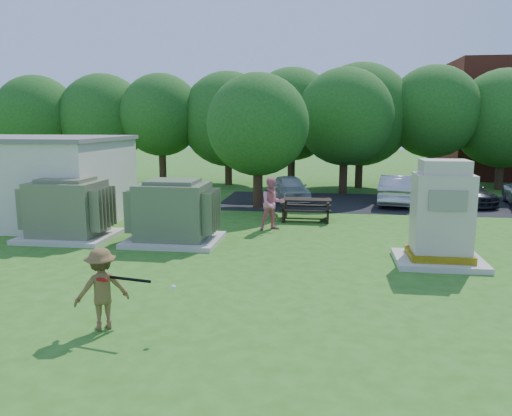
% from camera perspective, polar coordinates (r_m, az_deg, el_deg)
% --- Properties ---
extents(ground, '(120.00, 120.00, 0.00)m').
position_cam_1_polar(ground, '(11.87, -2.81, -9.53)').
color(ground, '#2D6619').
rests_on(ground, ground).
extents(parking_strip, '(20.00, 6.00, 0.01)m').
position_cam_1_polar(parking_strip, '(25.26, 19.15, 0.40)').
color(parking_strip, '#232326').
rests_on(parking_strip, ground).
extents(transformer_left, '(3.00, 2.40, 2.07)m').
position_cam_1_polar(transformer_left, '(17.99, -20.71, -0.25)').
color(transformer_left, beige).
rests_on(transformer_left, ground).
extents(transformer_right, '(3.00, 2.40, 2.07)m').
position_cam_1_polar(transformer_right, '(16.53, -9.40, -0.59)').
color(transformer_right, beige).
rests_on(transformer_right, ground).
extents(generator_cabinet, '(2.39, 1.95, 2.91)m').
position_cam_1_polar(generator_cabinet, '(14.72, 20.42, -1.18)').
color(generator_cabinet, beige).
rests_on(generator_cabinet, ground).
extents(picnic_table, '(2.00, 1.50, 0.85)m').
position_cam_1_polar(picnic_table, '(20.16, 5.77, 0.13)').
color(picnic_table, black).
rests_on(picnic_table, ground).
extents(batter, '(1.18, 1.06, 1.59)m').
position_cam_1_polar(batter, '(10.07, -17.22, -8.81)').
color(batter, brown).
rests_on(batter, ground).
extents(person_by_generator, '(0.85, 0.74, 1.97)m').
position_cam_1_polar(person_by_generator, '(16.05, 22.67, -1.49)').
color(person_by_generator, black).
rests_on(person_by_generator, ground).
extents(person_at_picnic, '(1.17, 1.07, 1.93)m').
position_cam_1_polar(person_at_picnic, '(18.19, 1.88, 0.48)').
color(person_at_picnic, pink).
rests_on(person_at_picnic, ground).
extents(car_white, '(2.55, 3.98, 1.26)m').
position_cam_1_polar(car_white, '(25.01, 3.88, 2.29)').
color(car_white, silver).
rests_on(car_white, ground).
extents(car_silver_a, '(2.21, 4.46, 1.41)m').
position_cam_1_polar(car_silver_a, '(24.82, 15.81, 2.05)').
color(car_silver_a, '#A6A7AB').
rests_on(car_silver_a, ground).
extents(car_dark, '(2.74, 4.45, 1.20)m').
position_cam_1_polar(car_dark, '(25.89, 22.57, 1.75)').
color(car_dark, black).
rests_on(car_dark, ground).
extents(batting_equipment, '(1.48, 0.26, 0.21)m').
position_cam_1_polar(batting_equipment, '(9.65, -14.02, -8.08)').
color(batting_equipment, black).
rests_on(batting_equipment, ground).
extents(tree_row, '(41.30, 13.30, 7.30)m').
position_cam_1_polar(tree_row, '(29.48, 7.54, 10.26)').
color(tree_row, '#47301E').
rests_on(tree_row, ground).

